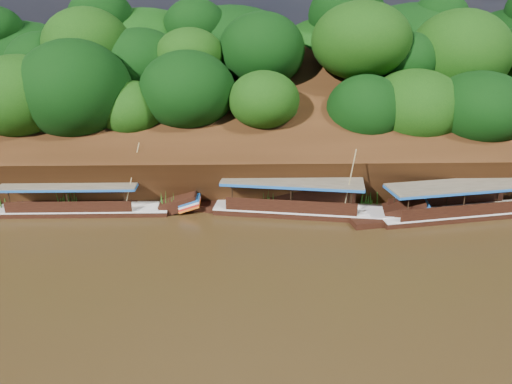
# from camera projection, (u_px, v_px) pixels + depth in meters

# --- Properties ---
(ground) EXTENTS (160.00, 160.00, 0.00)m
(ground) POSITION_uv_depth(u_px,v_px,m) (275.00, 274.00, 27.30)
(ground) COLOR black
(ground) RESTS_ON ground
(riverbank) EXTENTS (120.00, 30.06, 19.40)m
(riverbank) POSITION_uv_depth(u_px,v_px,m) (261.00, 135.00, 47.78)
(riverbank) COLOR black
(riverbank) RESTS_ON ground
(boat_0) EXTENTS (14.70, 4.40, 6.51)m
(boat_0) POSITION_uv_depth(u_px,v_px,m) (474.00, 208.00, 34.52)
(boat_0) COLOR black
(boat_0) RESTS_ON ground
(boat_1) EXTENTS (14.75, 4.34, 5.57)m
(boat_1) POSITION_uv_depth(u_px,v_px,m) (313.00, 207.00, 34.68)
(boat_1) COLOR black
(boat_1) RESTS_ON ground
(boat_2) EXTENTS (14.10, 2.28, 5.36)m
(boat_2) POSITION_uv_depth(u_px,v_px,m) (94.00, 206.00, 34.99)
(boat_2) COLOR black
(boat_2) RESTS_ON ground
(reeds) EXTENTS (49.67, 2.50, 2.03)m
(reeds) POSITION_uv_depth(u_px,v_px,m) (225.00, 196.00, 35.65)
(reeds) COLOR #275D17
(reeds) RESTS_ON ground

